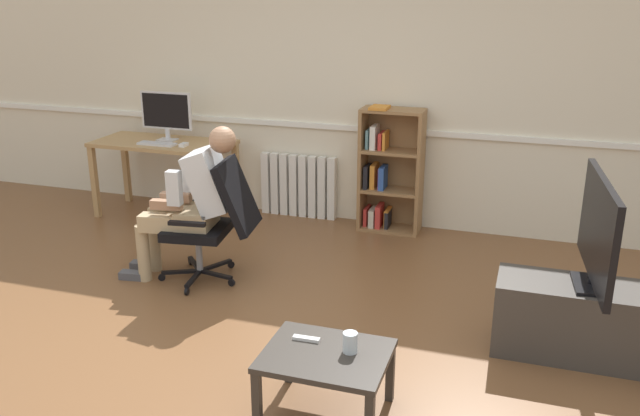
% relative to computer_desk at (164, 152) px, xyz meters
% --- Properties ---
extents(ground_plane, '(18.00, 18.00, 0.00)m').
position_rel_computer_desk_xyz_m(ground_plane, '(1.89, -2.15, -0.65)').
color(ground_plane, brown).
extents(back_wall, '(12.00, 0.13, 2.70)m').
position_rel_computer_desk_xyz_m(back_wall, '(1.89, 0.50, 0.70)').
color(back_wall, beige).
rests_on(back_wall, ground_plane).
extents(computer_desk, '(1.36, 0.62, 0.76)m').
position_rel_computer_desk_xyz_m(computer_desk, '(0.00, 0.00, 0.00)').
color(computer_desk, tan).
rests_on(computer_desk, ground_plane).
extents(imac_monitor, '(0.54, 0.14, 0.47)m').
position_rel_computer_desk_xyz_m(imac_monitor, '(0.01, 0.08, 0.38)').
color(imac_monitor, silver).
rests_on(imac_monitor, computer_desk).
extents(keyboard, '(0.38, 0.12, 0.02)m').
position_rel_computer_desk_xyz_m(keyboard, '(0.02, -0.14, 0.11)').
color(keyboard, silver).
rests_on(keyboard, computer_desk).
extents(computer_mouse, '(0.06, 0.10, 0.03)m').
position_rel_computer_desk_xyz_m(computer_mouse, '(0.29, -0.12, 0.12)').
color(computer_mouse, white).
rests_on(computer_mouse, computer_desk).
extents(bookshelf, '(0.57, 0.30, 1.18)m').
position_rel_computer_desk_xyz_m(bookshelf, '(2.18, 0.29, -0.10)').
color(bookshelf, olive).
rests_on(bookshelf, ground_plane).
extents(radiator, '(0.77, 0.08, 0.62)m').
position_rel_computer_desk_xyz_m(radiator, '(1.26, 0.39, -0.34)').
color(radiator, white).
rests_on(radiator, ground_plane).
extents(office_chair, '(0.79, 0.63, 0.98)m').
position_rel_computer_desk_xyz_m(office_chair, '(1.19, -1.26, -0.13)').
color(office_chair, black).
rests_on(office_chair, ground_plane).
extents(person_seated, '(0.97, 0.44, 1.23)m').
position_rel_computer_desk_xyz_m(person_seated, '(1.00, -1.29, 0.00)').
color(person_seated, tan).
rests_on(person_seated, ground_plane).
extents(tv_stand, '(1.09, 0.41, 0.48)m').
position_rel_computer_desk_xyz_m(tv_stand, '(3.86, -1.57, -0.41)').
color(tv_stand, '#3D3833').
rests_on(tv_stand, ground_plane).
extents(tv_screen, '(0.23, 1.03, 0.67)m').
position_rel_computer_desk_xyz_m(tv_screen, '(3.86, -1.57, 0.18)').
color(tv_screen, black).
rests_on(tv_screen, tv_stand).
extents(coffee_table, '(0.66, 0.53, 0.37)m').
position_rel_computer_desk_xyz_m(coffee_table, '(2.52, -2.65, -0.33)').
color(coffee_table, '#332D28').
rests_on(coffee_table, ground_plane).
extents(drinking_glass, '(0.08, 0.08, 0.11)m').
position_rel_computer_desk_xyz_m(drinking_glass, '(2.63, -2.60, -0.22)').
color(drinking_glass, silver).
rests_on(drinking_glass, coffee_table).
extents(spare_remote, '(0.15, 0.04, 0.02)m').
position_rel_computer_desk_xyz_m(spare_remote, '(2.37, -2.56, -0.27)').
color(spare_remote, white).
rests_on(spare_remote, coffee_table).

